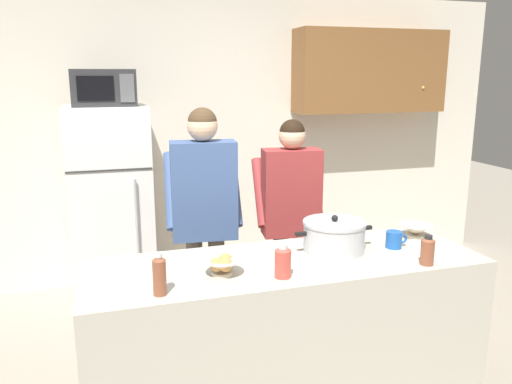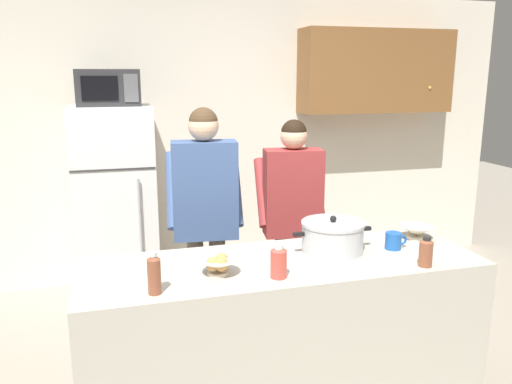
{
  "view_description": "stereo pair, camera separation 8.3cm",
  "coord_description": "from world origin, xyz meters",
  "px_view_note": "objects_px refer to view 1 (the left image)",
  "views": [
    {
      "loc": [
        -0.9,
        -2.38,
        1.88
      ],
      "look_at": [
        0.0,
        0.55,
        1.17
      ],
      "focal_mm": 35.84,
      "sensor_mm": 36.0,
      "label": 1
    },
    {
      "loc": [
        -0.82,
        -2.4,
        1.88
      ],
      "look_at": [
        0.0,
        0.55,
        1.17
      ],
      "focal_mm": 35.84,
      "sensor_mm": 36.0,
      "label": 2
    }
  ],
  "objects_px": {
    "refrigerator": "(111,206)",
    "person_near_pot": "(204,203)",
    "person_by_sink": "(291,205)",
    "bottle_mid_counter": "(428,250)",
    "coffee_mug": "(394,240)",
    "empty_bowl": "(416,230)",
    "bread_bowl": "(222,265)",
    "cooking_pot": "(334,236)",
    "bottle_far_corner": "(283,261)",
    "microwave": "(104,88)",
    "bottle_near_edge": "(159,274)"
  },
  "relations": [
    {
      "from": "empty_bowl",
      "to": "bottle_far_corner",
      "type": "relative_size",
      "value": 1.23
    },
    {
      "from": "refrigerator",
      "to": "bottle_mid_counter",
      "type": "height_order",
      "value": "refrigerator"
    },
    {
      "from": "cooking_pot",
      "to": "empty_bowl",
      "type": "relative_size",
      "value": 2.25
    },
    {
      "from": "bottle_mid_counter",
      "to": "coffee_mug",
      "type": "bearing_deg",
      "value": 93.55
    },
    {
      "from": "refrigerator",
      "to": "person_by_sink",
      "type": "distance_m",
      "value": 1.55
    },
    {
      "from": "person_near_pot",
      "to": "coffee_mug",
      "type": "relative_size",
      "value": 12.78
    },
    {
      "from": "person_by_sink",
      "to": "coffee_mug",
      "type": "distance_m",
      "value": 0.91
    },
    {
      "from": "refrigerator",
      "to": "bottle_far_corner",
      "type": "xyz_separation_m",
      "value": [
        0.75,
        -2.05,
        0.18
      ]
    },
    {
      "from": "person_by_sink",
      "to": "empty_bowl",
      "type": "relative_size",
      "value": 7.75
    },
    {
      "from": "bread_bowl",
      "to": "bottle_mid_counter",
      "type": "height_order",
      "value": "bottle_mid_counter"
    },
    {
      "from": "bottle_near_edge",
      "to": "microwave",
      "type": "bearing_deg",
      "value": 94.4
    },
    {
      "from": "refrigerator",
      "to": "bottle_far_corner",
      "type": "distance_m",
      "value": 2.19
    },
    {
      "from": "microwave",
      "to": "bottle_mid_counter",
      "type": "relative_size",
      "value": 3.04
    },
    {
      "from": "person_near_pot",
      "to": "bread_bowl",
      "type": "relative_size",
      "value": 8.61
    },
    {
      "from": "microwave",
      "to": "bottle_near_edge",
      "type": "height_order",
      "value": "microwave"
    },
    {
      "from": "microwave",
      "to": "empty_bowl",
      "type": "xyz_separation_m",
      "value": [
        1.72,
        -1.69,
        -0.81
      ]
    },
    {
      "from": "empty_bowl",
      "to": "bottle_near_edge",
      "type": "xyz_separation_m",
      "value": [
        -1.56,
        -0.38,
        0.05
      ]
    },
    {
      "from": "person_by_sink",
      "to": "coffee_mug",
      "type": "xyz_separation_m",
      "value": [
        0.3,
        -0.86,
        -0.01
      ]
    },
    {
      "from": "person_by_sink",
      "to": "bottle_near_edge",
      "type": "height_order",
      "value": "person_by_sink"
    },
    {
      "from": "microwave",
      "to": "empty_bowl",
      "type": "distance_m",
      "value": 2.54
    },
    {
      "from": "refrigerator",
      "to": "bottle_far_corner",
      "type": "bearing_deg",
      "value": -69.96
    },
    {
      "from": "empty_bowl",
      "to": "bottle_mid_counter",
      "type": "relative_size",
      "value": 1.29
    },
    {
      "from": "bottle_far_corner",
      "to": "bottle_near_edge",
      "type": "bearing_deg",
      "value": -177.1
    },
    {
      "from": "cooking_pot",
      "to": "bread_bowl",
      "type": "bearing_deg",
      "value": -165.92
    },
    {
      "from": "cooking_pot",
      "to": "bottle_mid_counter",
      "type": "xyz_separation_m",
      "value": [
        0.36,
        -0.34,
        -0.01
      ]
    },
    {
      "from": "person_near_pot",
      "to": "person_by_sink",
      "type": "xyz_separation_m",
      "value": [
        0.63,
        0.04,
        -0.07
      ]
    },
    {
      "from": "bread_bowl",
      "to": "person_near_pot",
      "type": "bearing_deg",
      "value": 83.86
    },
    {
      "from": "bottle_near_edge",
      "to": "bottle_mid_counter",
      "type": "bearing_deg",
      "value": -1.22
    },
    {
      "from": "person_by_sink",
      "to": "coffee_mug",
      "type": "relative_size",
      "value": 12.07
    },
    {
      "from": "coffee_mug",
      "to": "bottle_far_corner",
      "type": "xyz_separation_m",
      "value": [
        -0.75,
        -0.22,
        0.03
      ]
    },
    {
      "from": "coffee_mug",
      "to": "bottle_near_edge",
      "type": "xyz_separation_m",
      "value": [
        -1.34,
        -0.25,
        0.05
      ]
    },
    {
      "from": "microwave",
      "to": "coffee_mug",
      "type": "bearing_deg",
      "value": -50.36
    },
    {
      "from": "person_near_pot",
      "to": "bottle_mid_counter",
      "type": "bearing_deg",
      "value": -49.7
    },
    {
      "from": "cooking_pot",
      "to": "coffee_mug",
      "type": "xyz_separation_m",
      "value": [
        0.35,
        -0.06,
        -0.04
      ]
    },
    {
      "from": "microwave",
      "to": "empty_bowl",
      "type": "relative_size",
      "value": 2.35
    },
    {
      "from": "empty_bowl",
      "to": "bread_bowl",
      "type": "bearing_deg",
      "value": -169.21
    },
    {
      "from": "coffee_mug",
      "to": "empty_bowl",
      "type": "distance_m",
      "value": 0.25
    },
    {
      "from": "bottle_near_edge",
      "to": "bottle_far_corner",
      "type": "height_order",
      "value": "bottle_near_edge"
    },
    {
      "from": "empty_bowl",
      "to": "coffee_mug",
      "type": "bearing_deg",
      "value": -150.85
    },
    {
      "from": "refrigerator",
      "to": "bread_bowl",
      "type": "relative_size",
      "value": 8.41
    },
    {
      "from": "refrigerator",
      "to": "person_near_pot",
      "type": "xyz_separation_m",
      "value": [
        0.58,
        -1.01,
        0.23
      ]
    },
    {
      "from": "refrigerator",
      "to": "person_near_pot",
      "type": "relative_size",
      "value": 0.98
    },
    {
      "from": "bottle_near_edge",
      "to": "bottle_mid_counter",
      "type": "distance_m",
      "value": 1.36
    },
    {
      "from": "microwave",
      "to": "person_near_pot",
      "type": "bearing_deg",
      "value": -59.58
    },
    {
      "from": "coffee_mug",
      "to": "bottle_far_corner",
      "type": "distance_m",
      "value": 0.78
    },
    {
      "from": "bread_bowl",
      "to": "empty_bowl",
      "type": "relative_size",
      "value": 0.95
    },
    {
      "from": "refrigerator",
      "to": "bottle_far_corner",
      "type": "height_order",
      "value": "refrigerator"
    },
    {
      "from": "person_near_pot",
      "to": "bottle_far_corner",
      "type": "height_order",
      "value": "person_near_pot"
    },
    {
      "from": "cooking_pot",
      "to": "bread_bowl",
      "type": "xyz_separation_m",
      "value": [
        -0.68,
        -0.17,
        -0.03
      ]
    },
    {
      "from": "bottle_far_corner",
      "to": "bread_bowl",
      "type": "bearing_deg",
      "value": 158.28
    }
  ]
}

